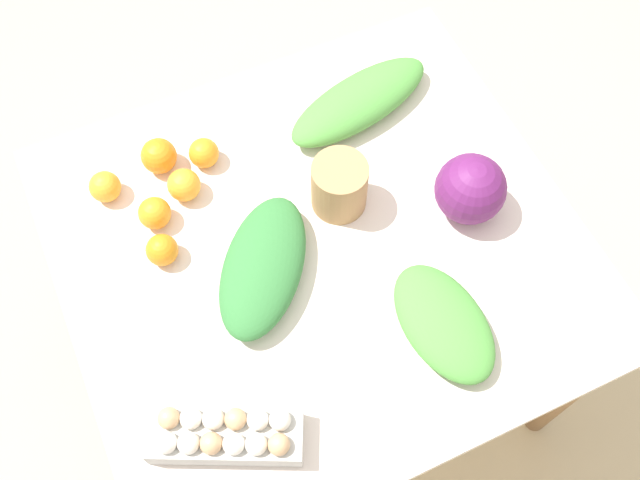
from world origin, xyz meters
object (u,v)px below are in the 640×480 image
Objects in this scene: egg_carton at (225,434)px; greens_bunch_scallion at (444,323)px; cabbage_purple at (470,189)px; orange_5 at (204,153)px; paper_bag at (339,186)px; orange_2 at (162,250)px; orange_1 at (159,156)px; orange_4 at (105,187)px; greens_bunch_kale at (263,266)px; orange_3 at (155,213)px; greens_bunch_beet_tops at (359,101)px; orange_0 at (184,185)px.

egg_carton is 0.49m from greens_bunch_scallion.
cabbage_purple is 0.61m from orange_5.
greens_bunch_scallion is at bearing -151.33° from egg_carton.
orange_2 is at bearing 175.80° from paper_bag.
orange_1 is at bearing 142.32° from paper_bag.
egg_carton reaches higher than orange_1.
paper_bag is at bearing -26.38° from orange_4.
greens_bunch_kale is at bearing -98.63° from egg_carton.
orange_3 is at bearing -145.57° from orange_5.
egg_carton is 4.24× the size of orange_3.
paper_bag reaches higher than egg_carton.
greens_bunch_scallion is 0.67m from orange_3.
cabbage_purple is 0.36m from greens_bunch_beet_tops.
paper_bag reaches higher than greens_bunch_kale.
orange_4 is at bearing 131.71° from greens_bunch_scallion.
orange_1 reaches higher than orange_4.
paper_bag is (0.42, 0.40, 0.02)m from egg_carton.
greens_bunch_kale is at bearing -155.97° from paper_bag.
orange_3 is at bearing 132.97° from greens_bunch_scallion.
greens_bunch_scallion is (0.06, -0.37, -0.03)m from paper_bag.
orange_1 is 1.17× the size of orange_5.
orange_1 is (-0.34, 0.26, -0.03)m from paper_bag.
egg_carton is 0.57m from orange_0.
greens_bunch_kale is at bearing -140.50° from greens_bunch_beet_tops.
orange_0 is 1.07× the size of orange_5.
orange_3 reaches higher than greens_bunch_scallion.
orange_1 is at bearing 122.51° from greens_bunch_scallion.
egg_carton is 4.31× the size of orange_4.
paper_bag reaches higher than orange_1.
orange_2 is 0.09m from orange_3.
greens_bunch_kale reaches higher than orange_2.
orange_3 reaches higher than orange_4.
egg_carton is at bearing -176.78° from greens_bunch_scallion.
greens_bunch_scallion is at bearing -80.17° from paper_bag.
greens_bunch_beet_tops is 0.49m from greens_bunch_kale.
cabbage_purple reaches higher than orange_4.
orange_3 is (-0.39, 0.12, -0.03)m from paper_bag.
orange_4 is at bearing 153.62° from paper_bag.
orange_2 is (-0.56, -0.18, -0.00)m from greens_bunch_beet_tops.
cabbage_purple is 2.24× the size of orange_5.
orange_0 reaches higher than orange_5.
orange_0 is at bearing -137.71° from orange_5.
egg_carton is 0.36m from greens_bunch_kale.
orange_4 is at bearing -169.66° from orange_1.
paper_bag is at bearing -17.33° from orange_3.
egg_carton is at bearing -92.28° from orange_2.
egg_carton is 3.74× the size of orange_1.
paper_bag is 0.41m from orange_3.
paper_bag is at bearing -111.58° from egg_carton.
paper_bag is at bearing 99.83° from greens_bunch_scallion.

